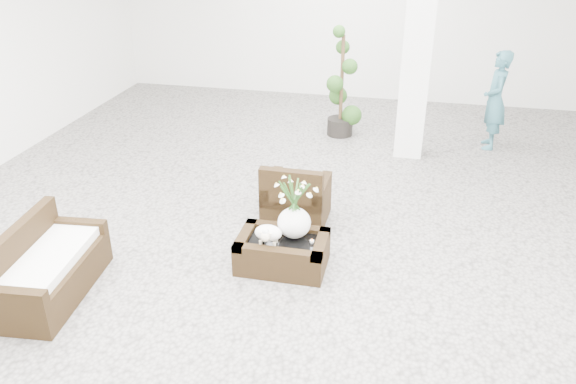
% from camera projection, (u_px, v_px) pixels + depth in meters
% --- Properties ---
extents(ground, '(11.00, 11.00, 0.00)m').
position_uv_depth(ground, '(290.00, 237.00, 6.50)').
color(ground, gray).
rests_on(ground, ground).
extents(column, '(0.40, 0.40, 3.50)m').
position_uv_depth(column, '(419.00, 35.00, 7.93)').
color(column, white).
rests_on(column, ground).
extents(coffee_table, '(0.90, 0.60, 0.31)m').
position_uv_depth(coffee_table, '(282.00, 253.00, 5.92)').
color(coffee_table, '#31200E').
rests_on(coffee_table, ground).
extents(sheep_figurine, '(0.28, 0.23, 0.21)m').
position_uv_depth(sheep_figurine, '(268.00, 235.00, 5.73)').
color(sheep_figurine, white).
rests_on(sheep_figurine, coffee_table).
extents(planter_narcissus, '(0.44, 0.44, 0.80)m').
position_uv_depth(planter_narcissus, '(294.00, 201.00, 5.74)').
color(planter_narcissus, white).
rests_on(planter_narcissus, coffee_table).
extents(tealight, '(0.04, 0.04, 0.03)m').
position_uv_depth(tealight, '(312.00, 241.00, 5.80)').
color(tealight, white).
rests_on(tealight, coffee_table).
extents(armchair, '(0.73, 0.70, 0.77)m').
position_uv_depth(armchair, '(297.00, 191.00, 6.70)').
color(armchair, '#31200E').
rests_on(armchair, ground).
extents(loveseat, '(0.74, 1.37, 0.70)m').
position_uv_depth(loveseat, '(48.00, 262.00, 5.41)').
color(loveseat, '#31200E').
rests_on(loveseat, ground).
extents(topiary, '(0.46, 0.46, 1.72)m').
position_uv_depth(topiary, '(342.00, 83.00, 9.04)').
color(topiary, '#204215').
rests_on(topiary, ground).
extents(shopper, '(0.37, 0.55, 1.49)m').
position_uv_depth(shopper, '(495.00, 100.00, 8.62)').
color(shopper, '#346773').
rests_on(shopper, ground).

